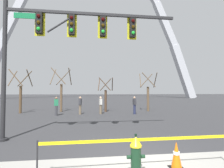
# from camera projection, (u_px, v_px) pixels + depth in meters

# --- Properties ---
(ground_plane) EXTENTS (240.00, 240.00, 0.00)m
(ground_plane) POSITION_uv_depth(u_px,v_px,m) (136.00, 156.00, 5.79)
(ground_plane) COLOR #333335
(fire_hydrant) EXTENTS (0.46, 0.48, 0.99)m
(fire_hydrant) POSITION_uv_depth(u_px,v_px,m) (136.00, 155.00, 4.57)
(fire_hydrant) COLOR black
(fire_hydrant) RESTS_ON ground
(caution_tape_barrier) EXTENTS (5.14, 0.14, 0.91)m
(caution_tape_barrier) POSITION_uv_depth(u_px,v_px,m) (142.00, 148.00, 4.64)
(caution_tape_barrier) COLOR #232326
(caution_tape_barrier) RESTS_ON ground
(traffic_cone_by_hydrant) EXTENTS (0.36, 0.36, 0.73)m
(traffic_cone_by_hydrant) POSITION_uv_depth(u_px,v_px,m) (176.00, 155.00, 4.86)
(traffic_cone_by_hydrant) COLOR black
(traffic_cone_by_hydrant) RESTS_ON ground
(traffic_signal_gantry) EXTENTS (7.82, 0.44, 6.00)m
(traffic_signal_gantry) POSITION_uv_depth(u_px,v_px,m) (62.00, 39.00, 8.09)
(traffic_signal_gantry) COLOR #232326
(traffic_signal_gantry) RESTS_ON ground
(monument_arch) EXTENTS (61.76, 2.14, 48.68)m
(monument_arch) POSITION_uv_depth(u_px,v_px,m) (94.00, 23.00, 52.34)
(monument_arch) COLOR #B2B5BC
(monument_arch) RESTS_ON ground
(tree_far_left) EXTENTS (1.89, 1.90, 4.09)m
(tree_far_left) POSITION_uv_depth(u_px,v_px,m) (21.00, 94.00, 17.15)
(tree_far_left) COLOR brown
(tree_far_left) RESTS_ON ground
(tree_left_mid) EXTENTS (2.03, 2.04, 4.41)m
(tree_left_mid) POSITION_uv_depth(u_px,v_px,m) (61.00, 92.00, 18.47)
(tree_left_mid) COLOR brown
(tree_left_mid) RESTS_ON ground
(tree_center_left) EXTENTS (1.60, 1.61, 3.44)m
(tree_center_left) POSITION_uv_depth(u_px,v_px,m) (106.00, 97.00, 18.42)
(tree_center_left) COLOR #473323
(tree_center_left) RESTS_ON ground
(tree_center_right) EXTENTS (1.84, 1.85, 3.99)m
(tree_center_right) POSITION_uv_depth(u_px,v_px,m) (148.00, 94.00, 19.00)
(tree_center_right) COLOR brown
(tree_center_right) RESTS_ON ground
(pedestrian_walking_left) EXTENTS (0.28, 0.38, 1.59)m
(pedestrian_walking_left) POSITION_uv_depth(u_px,v_px,m) (135.00, 105.00, 16.47)
(pedestrian_walking_left) COLOR #232847
(pedestrian_walking_left) RESTS_ON ground
(pedestrian_standing_center) EXTENTS (0.27, 0.38, 1.59)m
(pedestrian_standing_center) POSITION_uv_depth(u_px,v_px,m) (80.00, 105.00, 16.28)
(pedestrian_standing_center) COLOR brown
(pedestrian_standing_center) RESTS_ON ground
(pedestrian_walking_right) EXTENTS (0.36, 0.24, 1.59)m
(pedestrian_walking_right) POSITION_uv_depth(u_px,v_px,m) (56.00, 106.00, 15.44)
(pedestrian_walking_right) COLOR #38383D
(pedestrian_walking_right) RESTS_ON ground
(pedestrian_near_trees) EXTENTS (0.27, 0.37, 1.59)m
(pedestrian_near_trees) POSITION_uv_depth(u_px,v_px,m) (101.00, 105.00, 16.57)
(pedestrian_near_trees) COLOR brown
(pedestrian_near_trees) RESTS_ON ground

